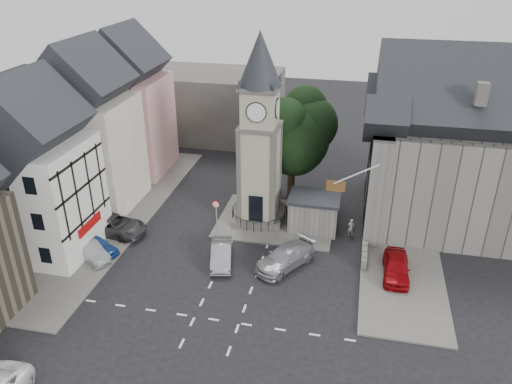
% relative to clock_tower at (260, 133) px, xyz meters
% --- Properties ---
extents(ground, '(120.00, 120.00, 0.00)m').
position_rel_clock_tower_xyz_m(ground, '(0.00, -7.99, -8.12)').
color(ground, black).
rests_on(ground, ground).
extents(pavement_west, '(6.00, 30.00, 0.14)m').
position_rel_clock_tower_xyz_m(pavement_west, '(-12.50, -1.99, -8.05)').
color(pavement_west, '#595651').
rests_on(pavement_west, ground).
extents(pavement_east, '(6.00, 26.00, 0.14)m').
position_rel_clock_tower_xyz_m(pavement_east, '(12.00, 0.01, -8.05)').
color(pavement_east, '#595651').
rests_on(pavement_east, ground).
extents(central_island, '(10.00, 8.00, 0.16)m').
position_rel_clock_tower_xyz_m(central_island, '(1.50, 0.01, -8.04)').
color(central_island, '#595651').
rests_on(central_island, ground).
extents(road_markings, '(20.00, 8.00, 0.01)m').
position_rel_clock_tower_xyz_m(road_markings, '(0.00, -13.49, -8.12)').
color(road_markings, silver).
rests_on(road_markings, ground).
extents(clock_tower, '(4.86, 4.86, 16.25)m').
position_rel_clock_tower_xyz_m(clock_tower, '(0.00, 0.00, 0.00)').
color(clock_tower, '#4C4944').
rests_on(clock_tower, ground).
extents(stone_shelter, '(4.30, 3.30, 3.08)m').
position_rel_clock_tower_xyz_m(stone_shelter, '(4.80, -0.49, -6.57)').
color(stone_shelter, '#63605B').
rests_on(stone_shelter, ground).
extents(town_tree, '(7.20, 7.20, 10.80)m').
position_rel_clock_tower_xyz_m(town_tree, '(2.00, 5.01, -1.15)').
color(town_tree, black).
rests_on(town_tree, ground).
extents(warning_sign_post, '(0.70, 0.19, 2.85)m').
position_rel_clock_tower_xyz_m(warning_sign_post, '(-3.20, -2.56, -6.09)').
color(warning_sign_post, black).
rests_on(warning_sign_post, ground).
extents(terrace_pink, '(8.10, 7.60, 12.80)m').
position_rel_clock_tower_xyz_m(terrace_pink, '(-15.50, 8.01, -1.54)').
color(terrace_pink, pink).
rests_on(terrace_pink, ground).
extents(terrace_cream, '(8.10, 7.60, 12.80)m').
position_rel_clock_tower_xyz_m(terrace_cream, '(-15.50, 0.01, -1.54)').
color(terrace_cream, beige).
rests_on(terrace_cream, ground).
extents(terrace_tudor, '(8.10, 7.60, 12.00)m').
position_rel_clock_tower_xyz_m(terrace_tudor, '(-15.50, -7.99, -1.93)').
color(terrace_tudor, silver).
rests_on(terrace_tudor, ground).
extents(backdrop_west, '(20.00, 10.00, 8.00)m').
position_rel_clock_tower_xyz_m(backdrop_west, '(-12.00, 20.01, -4.12)').
color(backdrop_west, '#4C4944').
rests_on(backdrop_west, ground).
extents(east_building, '(14.40, 11.40, 12.60)m').
position_rel_clock_tower_xyz_m(east_building, '(15.59, 3.01, -1.86)').
color(east_building, '#63605B').
rests_on(east_building, ground).
extents(east_boundary_wall, '(0.40, 16.00, 0.90)m').
position_rel_clock_tower_xyz_m(east_boundary_wall, '(9.20, 2.01, -7.67)').
color(east_boundary_wall, '#63605B').
rests_on(east_boundary_wall, ground).
extents(flagpole, '(3.68, 0.10, 2.74)m').
position_rel_clock_tower_xyz_m(flagpole, '(8.00, -3.99, -1.12)').
color(flagpole, white).
rests_on(flagpole, ground).
extents(car_west_blue, '(4.37, 3.01, 1.38)m').
position_rel_clock_tower_xyz_m(car_west_blue, '(-11.50, -7.94, -7.43)').
color(car_west_blue, navy).
rests_on(car_west_blue, ground).
extents(car_west_silver, '(4.09, 3.33, 1.31)m').
position_rel_clock_tower_xyz_m(car_west_silver, '(-11.50, -8.73, -7.46)').
color(car_west_silver, gray).
rests_on(car_west_silver, ground).
extents(car_west_grey, '(6.06, 3.61, 1.58)m').
position_rel_clock_tower_xyz_m(car_west_grey, '(-11.50, -4.81, -7.33)').
color(car_west_grey, '#333335').
rests_on(car_west_grey, ground).
extents(car_island_silver, '(2.51, 4.59, 1.43)m').
position_rel_clock_tower_xyz_m(car_island_silver, '(-1.50, -7.04, -7.40)').
color(car_island_silver, '#909298').
rests_on(car_island_silver, ground).
extents(car_island_east, '(4.67, 5.66, 1.54)m').
position_rel_clock_tower_xyz_m(car_island_east, '(3.35, -6.50, -7.35)').
color(car_island_east, '#9899A0').
rests_on(car_island_east, ground).
extents(car_east_red, '(1.88, 4.64, 1.58)m').
position_rel_clock_tower_xyz_m(car_east_red, '(11.50, -6.03, -7.33)').
color(car_east_red, '#96080D').
rests_on(car_east_red, ground).
extents(pedestrian, '(0.63, 0.47, 1.58)m').
position_rel_clock_tower_xyz_m(pedestrian, '(8.00, -0.99, -7.33)').
color(pedestrian, beige).
rests_on(pedestrian, ground).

